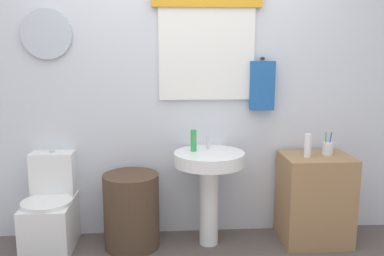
% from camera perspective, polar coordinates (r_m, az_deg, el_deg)
% --- Properties ---
extents(back_wall, '(4.40, 0.18, 2.60)m').
position_cam_1_polar(back_wall, '(3.42, -1.72, 6.66)').
color(back_wall, silver).
rests_on(back_wall, ground_plane).
extents(toilet, '(0.38, 0.51, 0.76)m').
position_cam_1_polar(toilet, '(3.50, -18.94, -10.97)').
color(toilet, white).
rests_on(toilet, ground_plane).
extents(laundry_hamper, '(0.44, 0.44, 0.59)m').
position_cam_1_polar(laundry_hamper, '(3.36, -8.37, -11.25)').
color(laundry_hamper, '#4C3828').
rests_on(laundry_hamper, ground_plane).
extents(pedestal_sink, '(0.56, 0.56, 0.76)m').
position_cam_1_polar(pedestal_sink, '(3.27, 2.38, -6.35)').
color(pedestal_sink, white).
rests_on(pedestal_sink, ground_plane).
extents(faucet, '(0.03, 0.03, 0.10)m').
position_cam_1_polar(faucet, '(3.33, 2.18, -2.06)').
color(faucet, silver).
rests_on(faucet, pedestal_sink).
extents(wooden_cabinet, '(0.54, 0.44, 0.72)m').
position_cam_1_polar(wooden_cabinet, '(3.54, 16.59, -9.33)').
color(wooden_cabinet, '#9E754C').
rests_on(wooden_cabinet, ground_plane).
extents(soap_bottle, '(0.05, 0.05, 0.17)m').
position_cam_1_polar(soap_bottle, '(3.24, 0.21, -1.74)').
color(soap_bottle, green).
rests_on(soap_bottle, pedestal_sink).
extents(lotion_bottle, '(0.05, 0.05, 0.19)m').
position_cam_1_polar(lotion_bottle, '(3.35, 15.73, -2.35)').
color(lotion_bottle, white).
rests_on(lotion_bottle, wooden_cabinet).
extents(toothbrush_cup, '(0.08, 0.08, 0.19)m').
position_cam_1_polar(toothbrush_cup, '(3.48, 18.27, -2.70)').
color(toothbrush_cup, silver).
rests_on(toothbrush_cup, wooden_cabinet).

